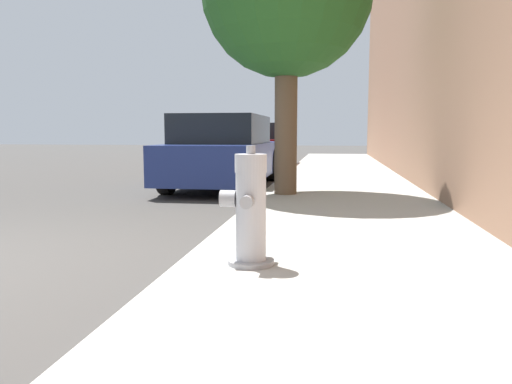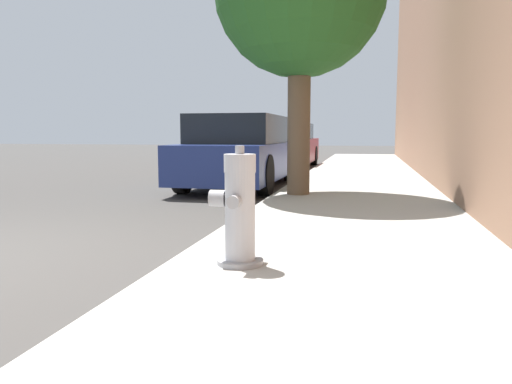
% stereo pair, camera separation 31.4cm
% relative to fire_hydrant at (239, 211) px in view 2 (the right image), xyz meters
% --- Properties ---
extents(sidewalk_slab, '(2.64, 40.00, 0.12)m').
position_rel_fire_hydrant_xyz_m(sidewalk_slab, '(0.77, -0.21, -0.46)').
color(sidewalk_slab, '#A8A59E').
rests_on(sidewalk_slab, ground_plane).
extents(fire_hydrant, '(0.40, 0.41, 0.87)m').
position_rel_fire_hydrant_xyz_m(fire_hydrant, '(0.00, 0.00, 0.00)').
color(fire_hydrant, '#97979C').
rests_on(fire_hydrant, sidewalk_slab).
extents(parked_car_near, '(1.71, 4.51, 1.42)m').
position_rel_fire_hydrant_xyz_m(parked_car_near, '(-1.56, 6.23, 0.18)').
color(parked_car_near, navy).
rests_on(parked_car_near, ground_plane).
extents(parked_car_mid, '(1.84, 4.16, 1.37)m').
position_rel_fire_hydrant_xyz_m(parked_car_mid, '(-1.69, 12.03, 0.15)').
color(parked_car_mid, maroon).
rests_on(parked_car_mid, ground_plane).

